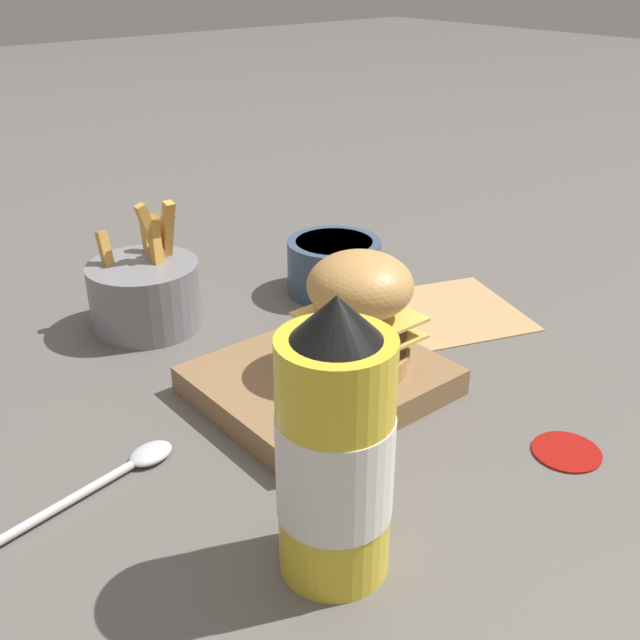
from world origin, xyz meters
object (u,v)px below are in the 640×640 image
at_px(serving_board, 320,381).
at_px(burger, 359,311).
at_px(side_bowl, 334,265).
at_px(spoon, 123,470).
at_px(fries_basket, 146,293).
at_px(ketchup_bottle, 335,453).

distance_m(serving_board, burger, 0.08).
distance_m(side_bowl, spoon, 0.39).
xyz_separation_m(serving_board, burger, (0.03, -0.02, 0.07)).
xyz_separation_m(side_bowl, spoon, (-0.36, -0.16, -0.03)).
height_order(serving_board, fries_basket, fries_basket).
height_order(burger, side_bowl, burger).
distance_m(serving_board, fries_basket, 0.24).
height_order(serving_board, ketchup_bottle, ketchup_bottle).
bearing_deg(ketchup_bottle, spoon, 110.74).
distance_m(fries_basket, spoon, 0.26).
bearing_deg(side_bowl, burger, -124.90).
height_order(burger, fries_basket, fries_basket).
relative_size(serving_board, ketchup_bottle, 1.05).
relative_size(fries_basket, spoon, 0.88).
relative_size(burger, side_bowl, 1.00).
bearing_deg(ketchup_bottle, burger, 43.62).
height_order(ketchup_bottle, side_bowl, ketchup_bottle).
xyz_separation_m(serving_board, fries_basket, (-0.06, 0.23, 0.03)).
xyz_separation_m(ketchup_bottle, fries_basket, (0.07, 0.40, -0.05)).
bearing_deg(serving_board, fries_basket, 103.74).
height_order(burger, spoon, burger).
bearing_deg(side_bowl, serving_board, -133.79).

